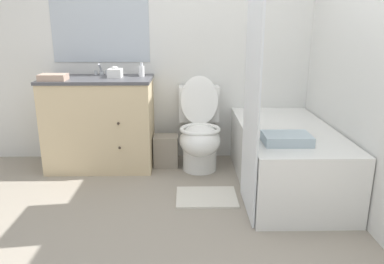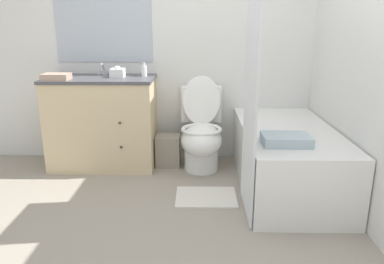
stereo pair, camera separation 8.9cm
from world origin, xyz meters
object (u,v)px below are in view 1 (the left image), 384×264
object	(u,v)px
wastebasket	(166,151)
bath_towel_folded	(287,139)
tissue_box	(115,73)
soap_dispenser	(142,71)
hand_towel_folded	(53,77)
vanity_cabinet	(100,122)
bathtub	(285,156)
bath_mat	(206,197)
sink_faucet	(101,72)
toilet	(200,134)

from	to	relation	value
wastebasket	bath_towel_folded	world-z (taller)	bath_towel_folded
wastebasket	tissue_box	distance (m)	0.91
tissue_box	soap_dispenser	size ratio (longest dim) A/B	1.11
hand_towel_folded	vanity_cabinet	bearing A→B (deg)	25.69
bathtub	bath_towel_folded	xyz separation A→B (m)	(-0.12, -0.43, 0.30)
hand_towel_folded	bath_mat	world-z (taller)	hand_towel_folded
soap_dispenser	bath_mat	size ratio (longest dim) A/B	0.26
sink_faucet	tissue_box	distance (m)	0.24
sink_faucet	bath_towel_folded	distance (m)	1.97
bath_mat	sink_faucet	bearing A→B (deg)	137.31
vanity_cabinet	hand_towel_folded	size ratio (longest dim) A/B	4.31
sink_faucet	wastebasket	bearing A→B (deg)	-16.20
vanity_cabinet	hand_towel_folded	bearing A→B (deg)	-154.31
soap_dispenser	bath_mat	xyz separation A→B (m)	(0.59, -0.82, -0.94)
bath_towel_folded	wastebasket	bearing A→B (deg)	135.66
wastebasket	hand_towel_folded	world-z (taller)	hand_towel_folded
toilet	soap_dispenser	xyz separation A→B (m)	(-0.56, 0.16, 0.59)
toilet	hand_towel_folded	bearing A→B (deg)	-176.13
vanity_cabinet	sink_faucet	xyz separation A→B (m)	(-0.00, 0.18, 0.47)
toilet	bath_mat	size ratio (longest dim) A/B	1.80
sink_faucet	bathtub	xyz separation A→B (m)	(1.71, -0.68, -0.66)
soap_dispenser	bath_mat	distance (m)	1.38
bathtub	bath_towel_folded	world-z (taller)	bath_towel_folded
sink_faucet	hand_towel_folded	size ratio (longest dim) A/B	0.59
vanity_cabinet	soap_dispenser	world-z (taller)	soap_dispenser
sink_faucet	tissue_box	world-z (taller)	sink_faucet
toilet	bathtub	world-z (taller)	toilet
tissue_box	bath_towel_folded	distance (m)	1.74
wastebasket	tissue_box	size ratio (longest dim) A/B	2.13
sink_faucet	hand_towel_folded	bearing A→B (deg)	-135.17
bathtub	wastebasket	bearing A→B (deg)	155.16
hand_towel_folded	bath_towel_folded	size ratio (longest dim) A/B	0.69
sink_faucet	bathtub	distance (m)	1.95
toilet	bath_towel_folded	world-z (taller)	toilet
vanity_cabinet	tissue_box	bearing A→B (deg)	4.95
sink_faucet	bath_mat	bearing A→B (deg)	-42.69
vanity_cabinet	bath_mat	distance (m)	1.33
tissue_box	bath_towel_folded	world-z (taller)	tissue_box
hand_towel_folded	bath_towel_folded	xyz separation A→B (m)	(1.94, -0.76, -0.35)
tissue_box	hand_towel_folded	bearing A→B (deg)	-160.49
wastebasket	tissue_box	bearing A→B (deg)	177.85
tissue_box	hand_towel_folded	xyz separation A→B (m)	(-0.52, -0.19, -0.01)
toilet	tissue_box	bearing A→B (deg)	173.21
wastebasket	hand_towel_folded	bearing A→B (deg)	-170.40
sink_faucet	hand_towel_folded	distance (m)	0.50
bathtub	tissue_box	world-z (taller)	tissue_box
tissue_box	bath_mat	xyz separation A→B (m)	(0.84, -0.76, -0.93)
bathtub	bath_towel_folded	bearing A→B (deg)	-105.62
hand_towel_folded	bath_mat	bearing A→B (deg)	-22.91
wastebasket	bath_towel_folded	size ratio (longest dim) A/B	0.90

